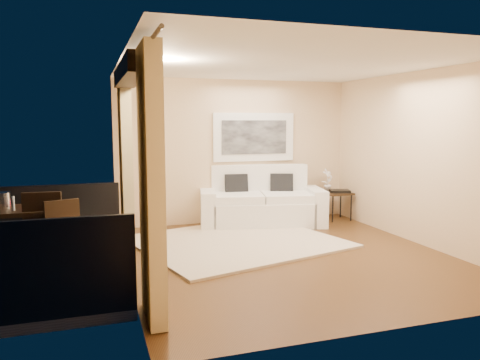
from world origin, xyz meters
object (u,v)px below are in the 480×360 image
orchid (327,180)px  bistro_table (18,215)px  side_table (337,195)px  balcony_chair_near (42,229)px  sofa (261,204)px  ice_bucket (3,200)px  balcony_chair_far (61,231)px

orchid → bistro_table: 5.62m
side_table → balcony_chair_near: 5.53m
balcony_chair_near → bistro_table: bearing=134.2°
sofa → balcony_chair_near: size_ratio=2.29×
orchid → ice_bucket: size_ratio=2.26×
side_table → orchid: size_ratio=1.21×
side_table → ice_bucket: ice_bucket is taller
balcony_chair_far → sofa: bearing=-168.8°
balcony_chair_far → balcony_chair_near: 0.23m
orchid → ice_bucket: bearing=-163.7°
side_table → bistro_table: 5.71m
balcony_chair_near → ice_bucket: bearing=140.1°
bistro_table → balcony_chair_near: bearing=-50.5°
balcony_chair_far → side_table: bearing=-178.1°
sofa → orchid: bearing=14.2°
sofa → balcony_chair_near: sofa is taller
orchid → balcony_chair_near: bearing=-157.5°
sofa → balcony_chair_far: 3.95m
side_table → ice_bucket: size_ratio=2.73×
orchid → balcony_chair_near: 5.46m
sofa → balcony_chair_far: bearing=-138.1°
sofa → bistro_table: 4.29m
balcony_chair_near → orchid: bearing=27.2°
ice_bucket → orchid: bearing=16.3°
balcony_chair_far → balcony_chair_near: bearing=-0.7°
side_table → balcony_chair_near: size_ratio=0.52×
sofa → balcony_chair_near: (-3.63, -2.04, 0.23)m
ice_bucket → balcony_chair_far: bearing=-30.3°
bistro_table → balcony_chair_far: 0.64m
orchid → balcony_chair_near: (-5.04, -2.09, -0.15)m
sofa → balcony_chair_far: sofa is taller
balcony_chair_far → bistro_table: bearing=-49.2°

